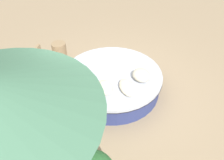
{
  "coord_description": "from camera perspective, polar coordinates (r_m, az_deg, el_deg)",
  "views": [
    {
      "loc": [
        3.85,
        -1.12,
        3.62
      ],
      "look_at": [
        0.0,
        0.0,
        0.29
      ],
      "focal_mm": 35.99,
      "sensor_mm": 36.0,
      "label": 1
    }
  ],
  "objects": [
    {
      "name": "ground_plane",
      "position": [
        5.4,
        -0.0,
        -2.38
      ],
      "size": [
        16.0,
        16.0,
        0.0
      ],
      "primitive_type": "plane",
      "color": "#9E8466"
    },
    {
      "name": "round_bed",
      "position": [
        5.24,
        -0.0,
        -0.35
      ],
      "size": [
        2.29,
        2.29,
        0.49
      ],
      "color": "navy",
      "rests_on": "ground_plane"
    },
    {
      "name": "throw_pillow_0",
      "position": [
        4.82,
        -6.09,
        0.07
      ],
      "size": [
        0.55,
        0.32,
        0.15
      ],
      "primitive_type": "ellipsoid",
      "color": "beige",
      "rests_on": "round_bed"
    },
    {
      "name": "throw_pillow_1",
      "position": [
        4.56,
        -1.94,
        -1.92
      ],
      "size": [
        0.43,
        0.36,
        0.22
      ],
      "primitive_type": "ellipsoid",
      "color": "beige",
      "rests_on": "round_bed"
    },
    {
      "name": "throw_pillow_2",
      "position": [
        4.62,
        3.91,
        -1.84
      ],
      "size": [
        0.55,
        0.32,
        0.15
      ],
      "primitive_type": "ellipsoid",
      "color": "beige",
      "rests_on": "round_bed"
    },
    {
      "name": "throw_pillow_3",
      "position": [
        4.92,
        7.46,
        1.26
      ],
      "size": [
        0.44,
        0.39,
        0.21
      ],
      "primitive_type": "ellipsoid",
      "color": "beige",
      "rests_on": "round_bed"
    },
    {
      "name": "patio_chair",
      "position": [
        5.54,
        -19.3,
        3.65
      ],
      "size": [
        0.67,
        0.66,
        0.98
      ],
      "rotation": [
        0.0,
        0.0,
        2.76
      ],
      "color": "#997A56",
      "rests_on": "ground_plane"
    },
    {
      "name": "side_table",
      "position": [
        6.46,
        -13.17,
        7.12
      ],
      "size": [
        0.39,
        0.39,
        0.5
      ],
      "primitive_type": "cylinder",
      "color": "#997A56",
      "rests_on": "ground_plane"
    }
  ]
}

